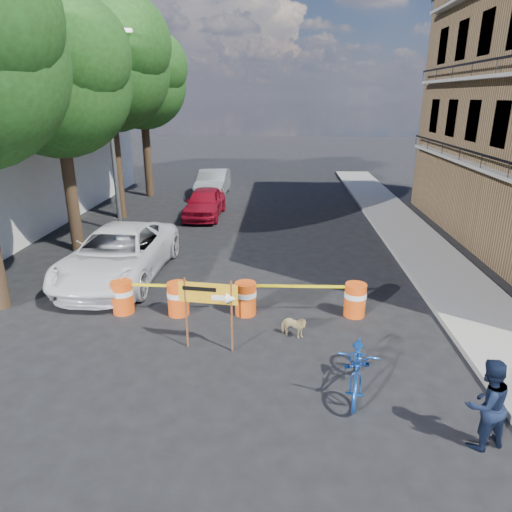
# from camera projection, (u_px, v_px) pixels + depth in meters

# --- Properties ---
(ground) EXTENTS (120.00, 120.00, 0.00)m
(ground) POSITION_uv_depth(u_px,v_px,m) (241.00, 352.00, 10.39)
(ground) COLOR black
(ground) RESTS_ON ground
(sidewalk_east) EXTENTS (2.40, 40.00, 0.15)m
(sidewalk_east) POSITION_uv_depth(u_px,v_px,m) (435.00, 263.00, 15.70)
(sidewalk_east) COLOR gray
(sidewalk_east) RESTS_ON ground
(tree_mid_a) EXTENTS (5.25, 5.00, 8.68)m
(tree_mid_a) POSITION_uv_depth(u_px,v_px,m) (58.00, 81.00, 15.34)
(tree_mid_a) COLOR #332316
(tree_mid_a) RESTS_ON ground
(tree_mid_b) EXTENTS (5.67, 5.40, 9.62)m
(tree_mid_b) POSITION_uv_depth(u_px,v_px,m) (109.00, 67.00, 19.82)
(tree_mid_b) COLOR #332316
(tree_mid_b) RESTS_ON ground
(tree_far) EXTENTS (5.04, 4.80, 8.84)m
(tree_far) POSITION_uv_depth(u_px,v_px,m) (143.00, 83.00, 24.70)
(tree_far) COLOR #332316
(tree_far) RESTS_ON ground
(streetlamp) EXTENTS (1.25, 0.18, 8.00)m
(streetlamp) POSITION_uv_depth(u_px,v_px,m) (112.00, 127.00, 18.20)
(streetlamp) COLOR gray
(streetlamp) RESTS_ON ground
(barrel_far_left) EXTENTS (0.58, 0.58, 0.90)m
(barrel_far_left) POSITION_uv_depth(u_px,v_px,m) (123.00, 296.00, 12.16)
(barrel_far_left) COLOR #EC4B0D
(barrel_far_left) RESTS_ON ground
(barrel_mid_left) EXTENTS (0.58, 0.58, 0.90)m
(barrel_mid_left) POSITION_uv_depth(u_px,v_px,m) (178.00, 298.00, 12.06)
(barrel_mid_left) COLOR #EC4B0D
(barrel_mid_left) RESTS_ON ground
(barrel_mid_right) EXTENTS (0.58, 0.58, 0.90)m
(barrel_mid_right) POSITION_uv_depth(u_px,v_px,m) (246.00, 298.00, 12.07)
(barrel_mid_right) COLOR #EC4B0D
(barrel_mid_right) RESTS_ON ground
(barrel_far_right) EXTENTS (0.58, 0.58, 0.90)m
(barrel_far_right) POSITION_uv_depth(u_px,v_px,m) (355.00, 299.00, 11.99)
(barrel_far_right) COLOR #EC4B0D
(barrel_far_right) RESTS_ON ground
(detour_sign) EXTENTS (1.34, 0.31, 1.74)m
(detour_sign) POSITION_uv_depth(u_px,v_px,m) (215.00, 299.00, 10.09)
(detour_sign) COLOR #592D19
(detour_sign) RESTS_ON ground
(pedestrian) EXTENTS (0.94, 0.83, 1.61)m
(pedestrian) POSITION_uv_depth(u_px,v_px,m) (486.00, 404.00, 7.38)
(pedestrian) COLOR black
(pedestrian) RESTS_ON ground
(bicycle) EXTENTS (0.94, 1.23, 2.12)m
(bicycle) POSITION_uv_depth(u_px,v_px,m) (360.00, 342.00, 8.75)
(bicycle) COLOR #154AB1
(bicycle) RESTS_ON ground
(dog) EXTENTS (0.74, 0.54, 0.57)m
(dog) POSITION_uv_depth(u_px,v_px,m) (293.00, 326.00, 10.96)
(dog) COLOR tan
(dog) RESTS_ON ground
(suv_white) EXTENTS (2.82, 5.86, 1.61)m
(suv_white) POSITION_uv_depth(u_px,v_px,m) (118.00, 254.00, 14.40)
(suv_white) COLOR white
(suv_white) RESTS_ON ground
(sedan_red) EXTENTS (1.73, 4.13, 1.40)m
(sedan_red) POSITION_uv_depth(u_px,v_px,m) (205.00, 203.00, 21.89)
(sedan_red) COLOR #A10D22
(sedan_red) RESTS_ON ground
(sedan_silver) EXTENTS (1.60, 4.58, 1.51)m
(sedan_silver) POSITION_uv_depth(u_px,v_px,m) (213.00, 183.00, 26.60)
(sedan_silver) COLOR #A5A8AC
(sedan_silver) RESTS_ON ground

